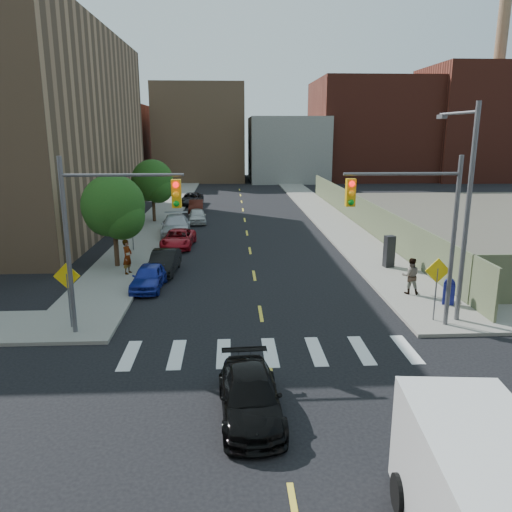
{
  "coord_description": "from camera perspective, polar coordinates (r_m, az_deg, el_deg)",
  "views": [
    {
      "loc": [
        -1.29,
        -12.81,
        7.89
      ],
      "look_at": [
        -0.08,
        10.56,
        2.0
      ],
      "focal_mm": 35.0,
      "sensor_mm": 36.0,
      "label": 1
    }
  ],
  "objects": [
    {
      "name": "signal_ne",
      "position": [
        20.45,
        17.96,
        3.97
      ],
      "size": [
        4.59,
        0.3,
        7.0
      ],
      "color": "#59595E",
      "rests_on": "ground"
    },
    {
      "name": "sidewalk_ne",
      "position": [
        55.61,
        6.45,
        5.96
      ],
      "size": [
        3.5,
        73.0,
        0.15
      ],
      "primitive_type": "cube",
      "color": "gray",
      "rests_on": "ground"
    },
    {
      "name": "pedestrian_west",
      "position": [
        28.53,
        -14.49,
        -0.07
      ],
      "size": [
        0.65,
        0.81,
        1.93
      ],
      "primitive_type": "imported",
      "rotation": [
        0.0,
        0.0,
        1.27
      ],
      "color": "gray",
      "rests_on": "sidewalk_nw"
    },
    {
      "name": "bg_bldg_midwest",
      "position": [
        84.94,
        -6.33,
        13.78
      ],
      "size": [
        14.0,
        16.0,
        15.0
      ],
      "primitive_type": "cube",
      "color": "#8C6B4C",
      "rests_on": "ground"
    },
    {
      "name": "streetlight_ne",
      "position": [
        22.04,
        22.69,
        6.08
      ],
      "size": [
        0.25,
        3.7,
        9.0
      ],
      "color": "#59595E",
      "rests_on": "ground"
    },
    {
      "name": "parked_car_grey",
      "position": [
        55.09,
        -7.37,
        6.47
      ],
      "size": [
        2.48,
        4.89,
        1.33
      ],
      "primitive_type": "imported",
      "rotation": [
        0.0,
        0.0,
        -0.06
      ],
      "color": "black",
      "rests_on": "ground"
    },
    {
      "name": "parked_car_red",
      "position": [
        35.07,
        -8.87,
        1.98
      ],
      "size": [
        2.31,
        4.54,
        1.23
      ],
      "primitive_type": "imported",
      "rotation": [
        0.0,
        0.0,
        -0.06
      ],
      "color": "#A7101C",
      "rests_on": "ground"
    },
    {
      "name": "fence_north",
      "position": [
        42.76,
        11.87,
        4.89
      ],
      "size": [
        0.12,
        44.0,
        2.5
      ],
      "primitive_type": "cube",
      "color": "#585B40",
      "rests_on": "ground"
    },
    {
      "name": "parked_car_blue",
      "position": [
        26.11,
        -12.14,
        -2.35
      ],
      "size": [
        1.69,
        3.76,
        1.26
      ],
      "primitive_type": "imported",
      "rotation": [
        0.0,
        0.0,
        -0.06
      ],
      "color": "#1B2A98",
      "rests_on": "ground"
    },
    {
      "name": "bg_bldg_west",
      "position": [
        85.38,
        -17.41,
        12.23
      ],
      "size": [
        14.0,
        18.0,
        12.0
      ],
      "primitive_type": "cube",
      "color": "#592319",
      "rests_on": "ground"
    },
    {
      "name": "smokestack",
      "position": [
        93.64,
        25.71,
        16.53
      ],
      "size": [
        1.8,
        1.8,
        28.0
      ],
      "primitive_type": "cylinder",
      "color": "#8C6B4C",
      "rests_on": "ground"
    },
    {
      "name": "warn_sign_ne",
      "position": [
        21.9,
        19.98,
        -2.36
      ],
      "size": [
        1.06,
        0.06,
        2.83
      ],
      "color": "#59595E",
      "rests_on": "ground"
    },
    {
      "name": "sidewalk_nw",
      "position": [
        55.25,
        -9.7,
        5.79
      ],
      "size": [
        3.5,
        73.0,
        0.15
      ],
      "primitive_type": "cube",
      "color": "gray",
      "rests_on": "ground"
    },
    {
      "name": "black_sedan",
      "position": [
        14.63,
        -0.69,
        -15.71
      ],
      "size": [
        1.93,
        4.3,
        1.22
      ],
      "primitive_type": "imported",
      "rotation": [
        0.0,
        0.0,
        0.05
      ],
      "color": "black",
      "rests_on": "ground"
    },
    {
      "name": "ground",
      "position": [
        15.1,
        2.48,
        -17.38
      ],
      "size": [
        160.0,
        160.0,
        0.0
      ],
      "primitive_type": "plane",
      "color": "black",
      "rests_on": "ground"
    },
    {
      "name": "bg_bldg_center",
      "position": [
        83.38,
        3.51,
        12.11
      ],
      "size": [
        12.0,
        16.0,
        10.0
      ],
      "primitive_type": "cube",
      "color": "gray",
      "rests_on": "ground"
    },
    {
      "name": "payphone",
      "position": [
        30.02,
        14.97,
        0.52
      ],
      "size": [
        0.64,
        0.56,
        1.85
      ],
      "primitive_type": "cube",
      "rotation": [
        0.0,
        0.0,
        0.22
      ],
      "color": "black",
      "rests_on": "sidewalk_ne"
    },
    {
      "name": "parked_car_white",
      "position": [
        44.16,
        -6.73,
        4.57
      ],
      "size": [
        1.77,
        3.85,
        1.28
      ],
      "primitive_type": "imported",
      "rotation": [
        0.0,
        0.0,
        0.07
      ],
      "color": "silver",
      "rests_on": "ground"
    },
    {
      "name": "mailbox",
      "position": [
        24.51,
        21.17,
        -3.82
      ],
      "size": [
        0.6,
        0.53,
        1.22
      ],
      "rotation": [
        0.0,
        0.0,
        -0.36
      ],
      "color": "#0F1258",
      "rests_on": "sidewalk_ne"
    },
    {
      "name": "tree_west_far",
      "position": [
        44.59,
        -11.74,
        8.15
      ],
      "size": [
        3.66,
        3.64,
        5.52
      ],
      "color": "#332114",
      "rests_on": "ground"
    },
    {
      "name": "pedestrian_east",
      "position": [
        25.37,
        17.25,
        -2.19
      ],
      "size": [
        0.97,
        0.82,
        1.79
      ],
      "primitive_type": "imported",
      "rotation": [
        0.0,
        0.0,
        2.97
      ],
      "color": "gray",
      "rests_on": "sidewalk_ne"
    },
    {
      "name": "parked_car_black",
      "position": [
        28.8,
        -10.44,
        -0.68
      ],
      "size": [
        1.61,
        4.01,
        1.3
      ],
      "primitive_type": "imported",
      "rotation": [
        0.0,
        0.0,
        -0.06
      ],
      "color": "black",
      "rests_on": "ground"
    },
    {
      "name": "warn_sign_midwest",
      "position": [
        33.97,
        -14.0,
        3.71
      ],
      "size": [
        1.06,
        0.06,
        2.83
      ],
      "color": "#59595E",
      "rests_on": "ground"
    },
    {
      "name": "bg_bldg_fareast",
      "position": [
        91.67,
        23.11,
        13.73
      ],
      "size": [
        14.0,
        16.0,
        18.0
      ],
      "primitive_type": "cube",
      "color": "#592319",
      "rests_on": "ground"
    },
    {
      "name": "parked_car_silver",
      "position": [
        38.86,
        -9.16,
        3.4
      ],
      "size": [
        2.62,
        5.55,
        1.56
      ],
      "primitive_type": "imported",
      "rotation": [
        0.0,
        0.0,
        0.08
      ],
      "color": "#B3B5BC",
      "rests_on": "ground"
    },
    {
      "name": "bg_bldg_east",
      "position": [
        87.95,
        12.76,
        13.86
      ],
      "size": [
        18.0,
        18.0,
        16.0
      ],
      "primitive_type": "cube",
      "color": "#592319",
      "rests_on": "ground"
    },
    {
      "name": "parked_car_maroon",
      "position": [
        49.48,
        -6.86,
        5.61
      ],
      "size": [
        1.51,
        3.98,
        1.3
      ],
      "primitive_type": "imported",
      "rotation": [
        0.0,
        0.0,
        0.03
      ],
      "color": "#3B120B",
      "rests_on": "ground"
    },
    {
      "name": "warn_sign_nw",
      "position": [
        21.22,
        -20.74,
        -2.95
      ],
      "size": [
        1.06,
        0.06,
        2.83
      ],
      "color": "#59595E",
      "rests_on": "ground"
    },
    {
      "name": "tree_west_near",
      "position": [
        29.96,
        -15.95,
        5.11
      ],
      "size": [
        3.66,
        3.64,
        5.52
      ],
      "color": "#332114",
      "rests_on": "ground"
    },
    {
      "name": "signal_nw",
      "position": [
        19.68,
        -16.76,
        3.69
      ],
      "size": [
        4.59,
        0.3,
        7.0
      ],
      "color": "#59595E",
      "rests_on": "ground"
    }
  ]
}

